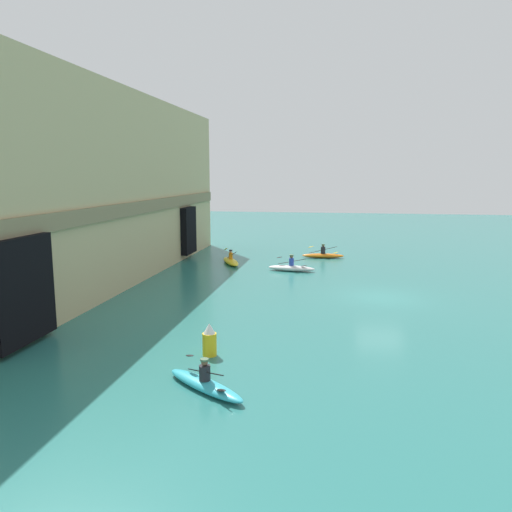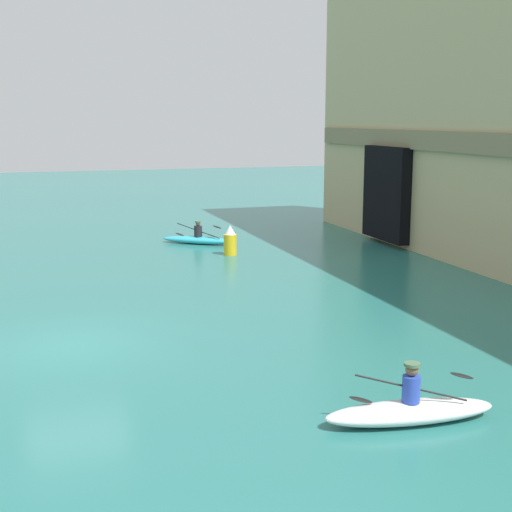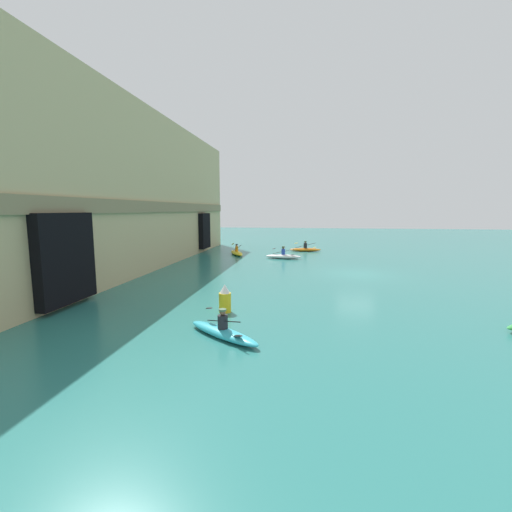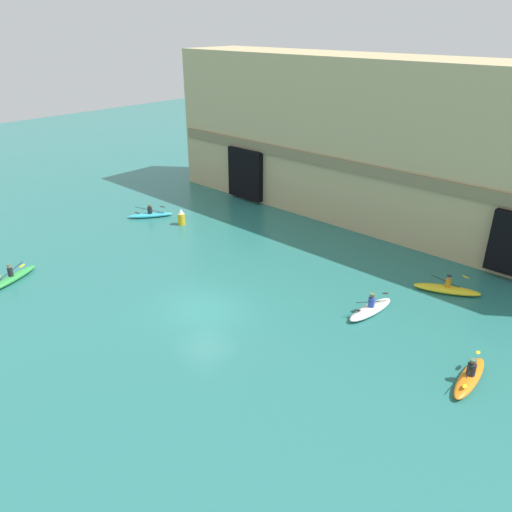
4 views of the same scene
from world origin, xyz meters
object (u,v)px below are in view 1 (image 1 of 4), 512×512
Objects in this scene: kayak_cyan at (205,384)px; marker_buoy at (209,340)px; kayak_orange at (323,255)px; kayak_yellow at (231,261)px; kayak_white at (291,268)px.

marker_buoy is (2.93, 0.64, 0.36)m from kayak_cyan.
kayak_orange is 0.94× the size of kayak_yellow.
marker_buoy is at bearing -14.24° from kayak_yellow.
kayak_white is at bearing -4.56° from marker_buoy.
kayak_yellow reaches higher than kayak_cyan.
kayak_cyan is at bearing -86.02° from kayak_white.
kayak_yellow is at bearing 10.31° from marker_buoy.
kayak_yellow is at bearing 25.60° from kayak_orange.
kayak_orange is 25.58m from kayak_cyan.
marker_buoy is at bearing 137.41° from kayak_cyan.
kayak_cyan is 3.02m from marker_buoy.
kayak_yellow is (1.99, 4.72, -0.03)m from kayak_white.
kayak_orange is 6.16m from kayak_white.
marker_buoy reaches higher than kayak_yellow.
kayak_orange is 1.07× the size of kayak_cyan.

